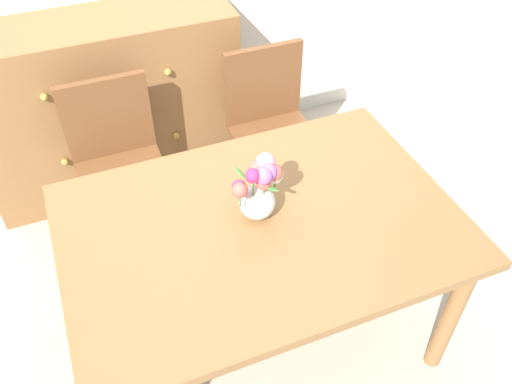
% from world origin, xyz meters
% --- Properties ---
extents(ground_plane, '(12.00, 12.00, 0.00)m').
position_xyz_m(ground_plane, '(0.00, 0.00, 0.00)').
color(ground_plane, '#B7AD99').
extents(dining_table, '(1.47, 1.01, 0.74)m').
position_xyz_m(dining_table, '(0.00, 0.00, 0.65)').
color(dining_table, olive).
rests_on(dining_table, ground_plane).
extents(chair_left, '(0.42, 0.42, 0.90)m').
position_xyz_m(chair_left, '(-0.40, 0.85, 0.52)').
color(chair_left, brown).
rests_on(chair_left, ground_plane).
extents(chair_right, '(0.42, 0.42, 0.90)m').
position_xyz_m(chair_right, '(0.40, 0.85, 0.52)').
color(chair_right, brown).
rests_on(chair_right, ground_plane).
extents(dresser, '(1.40, 0.47, 1.00)m').
position_xyz_m(dresser, '(-0.36, 1.33, 0.50)').
color(dresser, olive).
rests_on(dresser, ground_plane).
extents(flower_vase, '(0.22, 0.18, 0.25)m').
position_xyz_m(flower_vase, '(0.01, 0.04, 0.87)').
color(flower_vase, silver).
rests_on(flower_vase, dining_table).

